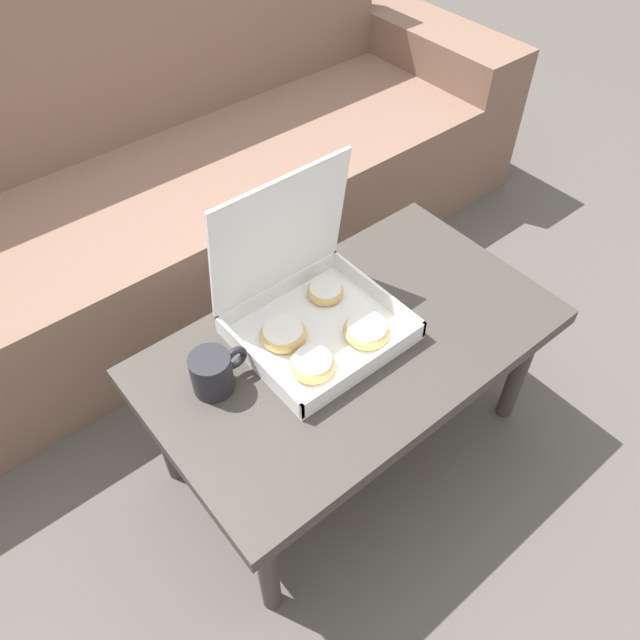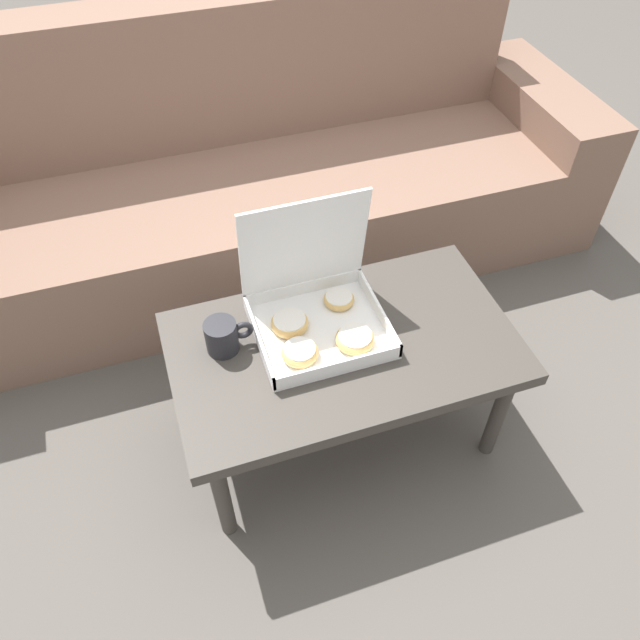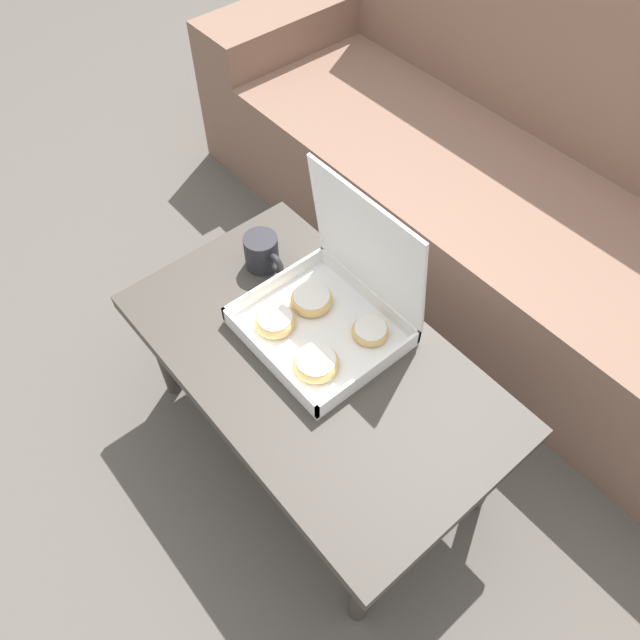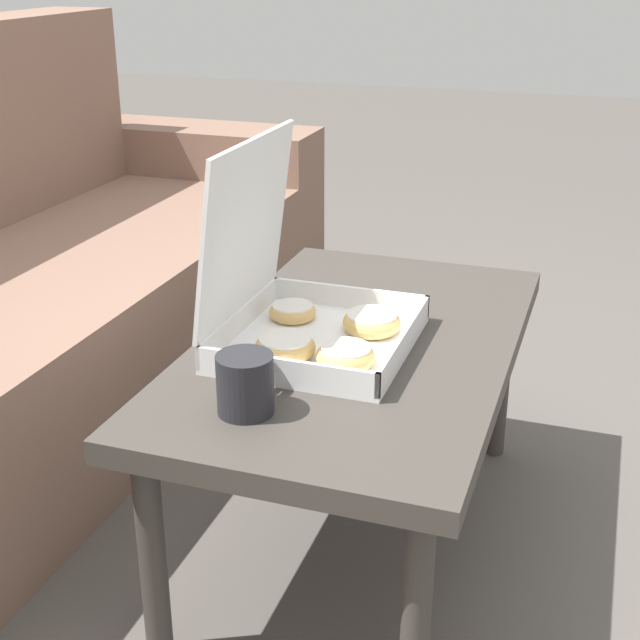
# 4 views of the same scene
# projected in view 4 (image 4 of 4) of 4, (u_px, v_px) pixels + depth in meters

# --- Properties ---
(ground_plane) EXTENTS (12.00, 12.00, 0.00)m
(ground_plane) POSITION_uv_depth(u_px,v_px,m) (286.00, 521.00, 1.81)
(ground_plane) COLOR #514C47
(coffee_table) EXTENTS (0.94, 0.54, 0.43)m
(coffee_table) POSITION_uv_depth(u_px,v_px,m) (358.00, 363.00, 1.62)
(coffee_table) COLOR #3D3833
(coffee_table) RESTS_ON ground_plane
(pastry_box) EXTENTS (0.35, 0.32, 0.36)m
(pastry_box) POSITION_uv_depth(u_px,v_px,m) (307.00, 313.00, 1.56)
(pastry_box) COLOR white
(pastry_box) RESTS_ON coffee_table
(coffee_mug) EXTENTS (0.13, 0.09, 0.09)m
(coffee_mug) POSITION_uv_depth(u_px,v_px,m) (246.00, 383.00, 1.34)
(coffee_mug) COLOR #232328
(coffee_mug) RESTS_ON coffee_table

